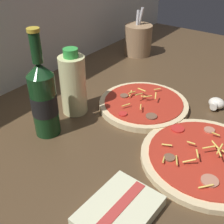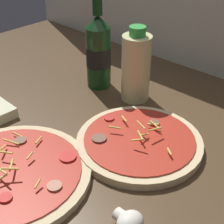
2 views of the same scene
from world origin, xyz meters
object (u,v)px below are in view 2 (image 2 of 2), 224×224
(beer_bottle, at_px, (98,51))
(oil_bottle, at_px, (136,67))
(mushroom_right, at_px, (129,222))
(pizza_far, at_px, (138,142))
(pizza_near, at_px, (11,174))

(beer_bottle, xyz_separation_m, oil_bottle, (0.11, 0.01, -0.01))
(mushroom_right, bearing_deg, pizza_far, 124.98)
(pizza_far, distance_m, mushroom_right, 0.21)
(oil_bottle, bearing_deg, pizza_near, -87.02)
(mushroom_right, bearing_deg, oil_bottle, 128.20)
(pizza_near, height_order, beer_bottle, beer_bottle)
(pizza_far, height_order, oil_bottle, oil_bottle)
(oil_bottle, distance_m, mushroom_right, 0.41)
(pizza_far, xyz_separation_m, beer_bottle, (-0.24, 0.13, 0.09))
(pizza_near, relative_size, beer_bottle, 1.10)
(beer_bottle, xyz_separation_m, mushroom_right, (0.36, -0.30, -0.08))
(pizza_near, xyz_separation_m, beer_bottle, (-0.13, 0.36, 0.09))
(pizza_near, bearing_deg, beer_bottle, 110.23)
(beer_bottle, relative_size, mushroom_right, 5.56)
(beer_bottle, distance_m, mushroom_right, 0.48)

